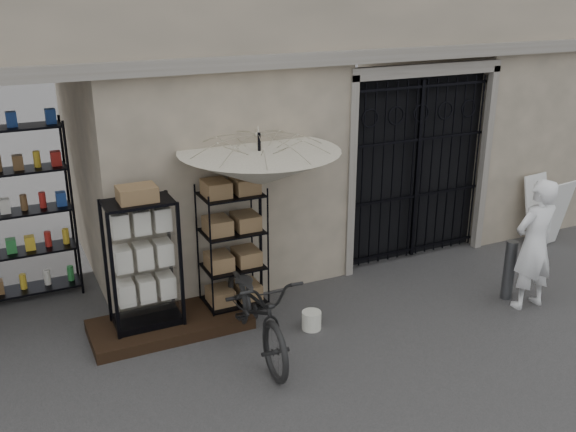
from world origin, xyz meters
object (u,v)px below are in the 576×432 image
shopkeeper (525,305)px  easel_sign (546,211)px  steel_bollard (509,270)px  display_cabinet (144,270)px  wire_rack (233,252)px  market_umbrella (259,159)px  white_bucket (312,320)px  bicycle (257,348)px

shopkeeper → easel_sign: easel_sign is taller
steel_bollard → easel_sign: size_ratio=0.75×
display_cabinet → shopkeeper: size_ratio=0.97×
wire_rack → market_umbrella: 1.30m
steel_bollard → easel_sign: bearing=32.5°
white_bucket → easel_sign: (4.84, 0.83, 0.47)m
market_umbrella → steel_bollard: 3.84m
bicycle → steel_bollard: (3.69, -0.29, 0.43)m
display_cabinet → steel_bollard: display_cabinet is taller
display_cabinet → bicycle: display_cabinet is taller
bicycle → easel_sign: size_ratio=1.82×
white_bucket → bicycle: bicycle is taller
bicycle → shopkeeper: bearing=-5.0°
wire_rack → shopkeeper: bearing=-31.5°
wire_rack → shopkeeper: wire_rack is taller
bicycle → white_bucket: bearing=13.0°
display_cabinet → easel_sign: bearing=3.7°
easel_sign → steel_bollard: bearing=-154.7°
wire_rack → display_cabinet: bearing=175.2°
wire_rack → shopkeeper: (3.69, -1.58, -0.87)m
white_bucket → steel_bollard: (2.87, -0.42, 0.31)m
display_cabinet → easel_sign: (6.76, 0.03, -0.28)m
wire_rack → shopkeeper: size_ratio=0.97×
wire_rack → market_umbrella: market_umbrella is taller
market_umbrella → bicycle: 2.35m
steel_bollard → bicycle: bearing=175.5°
steel_bollard → shopkeeper: size_ratio=0.47×
market_umbrella → steel_bollard: bearing=-20.4°
display_cabinet → steel_bollard: size_ratio=2.04×
steel_bollard → easel_sign: easel_sign is taller
market_umbrella → bicycle: bearing=-116.6°
wire_rack → easel_sign: bearing=-8.7°
wire_rack → steel_bollard: size_ratio=2.05×
easel_sign → shopkeeper: bearing=-147.8°
market_umbrella → shopkeeper: size_ratio=1.61×
wire_rack → white_bucket: size_ratio=7.06×
white_bucket → steel_bollard: size_ratio=0.29×
shopkeeper → bicycle: bearing=-9.7°
display_cabinet → steel_bollard: 4.96m
display_cabinet → market_umbrella: market_umbrella is taller
display_cabinet → shopkeeper: 5.18m
market_umbrella → easel_sign: 5.42m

